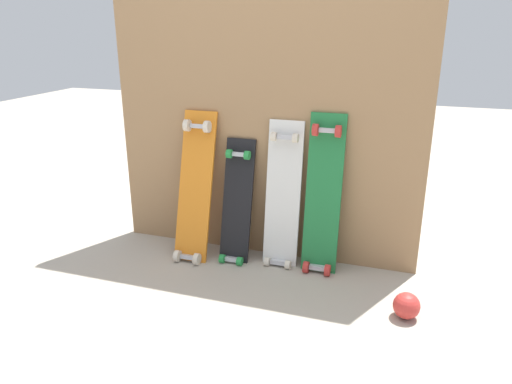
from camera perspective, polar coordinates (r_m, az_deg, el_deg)
ground_plane at (r=2.95m, az=0.43°, el=-7.33°), size 12.00×12.00×0.00m
plywood_wall_panel at (r=2.74m, az=0.94°, el=9.67°), size 1.78×0.04×1.73m
skateboard_orange at (r=2.84m, az=-7.15°, el=-0.02°), size 0.20×0.31×0.90m
skateboard_black at (r=2.81m, az=-2.26°, el=-1.78°), size 0.17×0.24×0.77m
skateboard_white at (r=2.74m, az=3.12°, el=-1.01°), size 0.20×0.19×0.89m
skateboard_green at (r=2.68m, az=7.78°, el=-0.97°), size 0.19×0.20×0.93m
rubber_ball at (r=2.46m, az=17.12°, el=-12.54°), size 0.13×0.13×0.13m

